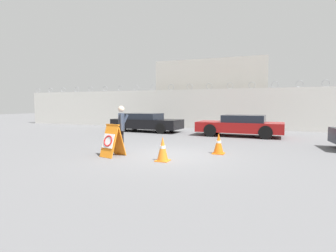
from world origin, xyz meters
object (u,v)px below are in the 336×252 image
at_px(traffic_cone_mid, 219,143).
at_px(parked_car_front_coupe, 146,122).
at_px(traffic_cone_near, 163,149).
at_px(security_guard, 122,127).
at_px(parked_car_rear_sedan, 240,125).
at_px(barricade_sign, 112,140).

distance_m(traffic_cone_mid, parked_car_front_coupe, 8.74).
distance_m(traffic_cone_near, parked_car_front_coupe, 9.42).
height_order(security_guard, traffic_cone_near, security_guard).
bearing_deg(parked_car_rear_sedan, parked_car_front_coupe, -1.90).
distance_m(barricade_sign, security_guard, 0.77).
bearing_deg(traffic_cone_near, barricade_sign, 177.12).
relative_size(security_guard, traffic_cone_near, 2.24).
distance_m(security_guard, traffic_cone_mid, 3.60).
height_order(traffic_cone_near, parked_car_rear_sedan, parked_car_rear_sedan).
relative_size(barricade_sign, traffic_cone_near, 1.44).
bearing_deg(traffic_cone_near, security_guard, 158.66).
bearing_deg(barricade_sign, traffic_cone_mid, 42.39).
bearing_deg(traffic_cone_near, traffic_cone_mid, 52.07).
height_order(traffic_cone_mid, parked_car_rear_sedan, parked_car_rear_sedan).
distance_m(traffic_cone_mid, parked_car_rear_sedan, 5.89).
relative_size(traffic_cone_near, parked_car_front_coupe, 0.16).
bearing_deg(parked_car_front_coupe, traffic_cone_mid, -43.34).
distance_m(traffic_cone_near, parked_car_rear_sedan, 7.94).
distance_m(barricade_sign, traffic_cone_mid, 3.81).
bearing_deg(traffic_cone_near, parked_car_front_coupe, 118.20).
bearing_deg(traffic_cone_mid, barricade_sign, -152.31).
bearing_deg(traffic_cone_near, parked_car_rear_sedan, 77.57).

